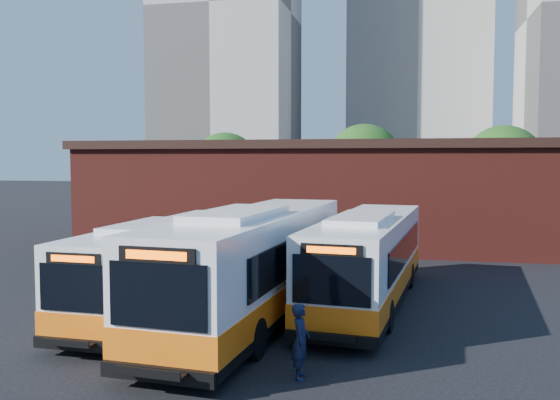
% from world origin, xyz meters
% --- Properties ---
extents(ground, '(220.00, 220.00, 0.00)m').
position_xyz_m(ground, '(0.00, 0.00, 0.00)').
color(ground, black).
extents(bus_midwest, '(2.87, 11.92, 3.22)m').
position_xyz_m(bus_midwest, '(-2.61, 1.62, 1.46)').
color(bus_midwest, white).
rests_on(bus_midwest, ground).
extents(bus_mideast, '(3.94, 14.08, 3.79)m').
position_xyz_m(bus_mideast, '(0.83, 0.88, 1.72)').
color(bus_mideast, white).
rests_on(bus_mideast, ground).
extents(bus_east, '(3.82, 12.72, 3.42)m').
position_xyz_m(bus_east, '(4.37, 3.76, 1.55)').
color(bus_east, white).
rests_on(bus_east, ground).
extents(transit_worker, '(0.50, 0.71, 1.85)m').
position_xyz_m(transit_worker, '(3.26, -4.08, 0.93)').
color(transit_worker, black).
rests_on(transit_worker, ground).
extents(depot_building, '(28.60, 12.60, 6.40)m').
position_xyz_m(depot_building, '(0.00, 20.00, 3.26)').
color(depot_building, maroon).
rests_on(depot_building, ground).
extents(tree_west, '(6.00, 6.00, 7.65)m').
position_xyz_m(tree_west, '(-10.00, 32.00, 4.64)').
color(tree_west, '#382314').
rests_on(tree_west, ground).
extents(tree_mid, '(6.56, 6.56, 8.36)m').
position_xyz_m(tree_mid, '(2.00, 34.00, 5.08)').
color(tree_mid, '#382314').
rests_on(tree_mid, ground).
extents(tree_east, '(6.24, 6.24, 7.96)m').
position_xyz_m(tree_east, '(13.00, 31.00, 4.83)').
color(tree_east, '#382314').
rests_on(tree_east, ground).
extents(tower_left, '(20.00, 18.00, 56.20)m').
position_xyz_m(tower_left, '(-22.00, 72.00, 27.84)').
color(tower_left, beige).
rests_on(tower_left, ground).
extents(tower_center, '(22.00, 20.00, 61.20)m').
position_xyz_m(tower_center, '(7.00, 86.00, 30.34)').
color(tower_center, beige).
rests_on(tower_center, ground).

